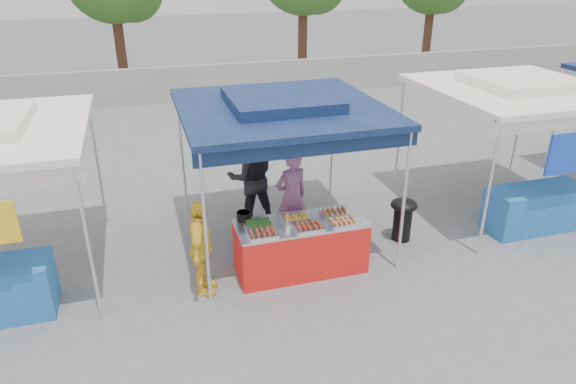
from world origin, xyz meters
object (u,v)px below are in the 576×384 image
object	(u,v)px
vendor_table	(301,246)
wok_burner	(403,216)
cooking_pot	(244,216)
vendor_woman	(291,197)
helper_man	(251,177)
customer_person	(201,248)

from	to	relation	value
vendor_table	wok_burner	bearing A→B (deg)	11.78
cooking_pot	vendor_woman	world-z (taller)	vendor_woman
wok_burner	vendor_table	bearing A→B (deg)	-173.75
cooking_pot	wok_burner	size ratio (longest dim) A/B	0.29
cooking_pot	helper_man	bearing A→B (deg)	72.85
vendor_woman	helper_man	xyz separation A→B (m)	(-0.50, 0.85, 0.07)
vendor_woman	helper_man	distance (m)	0.99
cooking_pot	vendor_woman	bearing A→B (deg)	33.08
helper_man	customer_person	world-z (taller)	helper_man
cooking_pot	helper_man	distance (m)	1.54
vendor_table	cooking_pot	distance (m)	1.01
vendor_table	helper_man	xyz separation A→B (m)	(-0.36, 1.80, 0.48)
vendor_table	wok_burner	world-z (taller)	vendor_table
cooking_pot	customer_person	xyz separation A→B (m)	(-0.73, -0.48, -0.18)
cooking_pot	customer_person	size ratio (longest dim) A/B	0.15
vendor_woman	wok_burner	bearing A→B (deg)	149.09
helper_man	customer_person	bearing A→B (deg)	62.55
helper_man	cooking_pot	bearing A→B (deg)	76.68
wok_burner	vendor_woman	size ratio (longest dim) A/B	0.47
vendor_table	wok_burner	size ratio (longest dim) A/B	2.57
customer_person	wok_burner	bearing A→B (deg)	-65.14
cooking_pot	customer_person	world-z (taller)	customer_person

